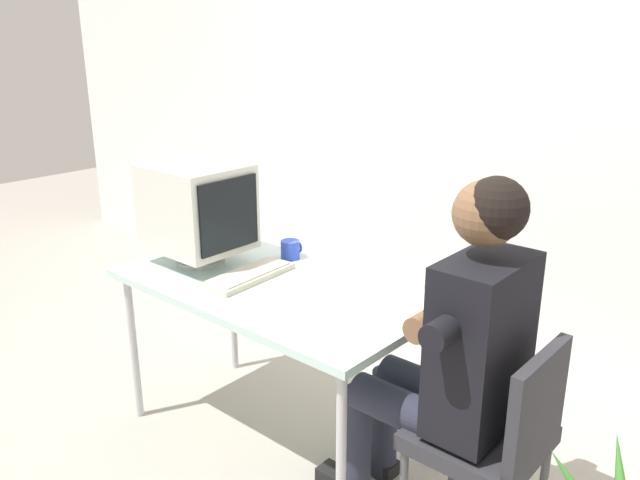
% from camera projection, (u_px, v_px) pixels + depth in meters
% --- Properties ---
extents(ground_plane, '(12.00, 12.00, 0.00)m').
position_uv_depth(ground_plane, '(277.00, 437.00, 2.92)').
color(ground_plane, '#9E998E').
extents(wall_back, '(8.00, 0.10, 3.00)m').
position_uv_depth(wall_back, '(506.00, 84.00, 3.26)').
color(wall_back, silver).
rests_on(wall_back, ground_plane).
extents(desk, '(1.36, 0.73, 0.75)m').
position_uv_depth(desk, '(273.00, 296.00, 2.70)').
color(desk, '#B7B7BC').
rests_on(desk, ground_plane).
extents(crt_monitor, '(0.43, 0.37, 0.45)m').
position_uv_depth(crt_monitor, '(198.00, 207.00, 2.85)').
color(crt_monitor, silver).
rests_on(crt_monitor, desk).
extents(keyboard, '(0.18, 0.43, 0.03)m').
position_uv_depth(keyboard, '(249.00, 275.00, 2.73)').
color(keyboard, beige).
rests_on(keyboard, desk).
extents(office_chair, '(0.42, 0.42, 0.82)m').
position_uv_depth(office_chair, '(495.00, 433.00, 2.15)').
color(office_chair, '#4C4C51').
rests_on(office_chair, ground_plane).
extents(person_seated, '(0.72, 0.58, 1.35)m').
position_uv_depth(person_seated, '(453.00, 347.00, 2.18)').
color(person_seated, black).
rests_on(person_seated, ground_plane).
extents(desk_mug, '(0.09, 0.10, 0.09)m').
position_uv_depth(desk_mug, '(291.00, 249.00, 2.96)').
color(desk_mug, blue).
rests_on(desk_mug, desk).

